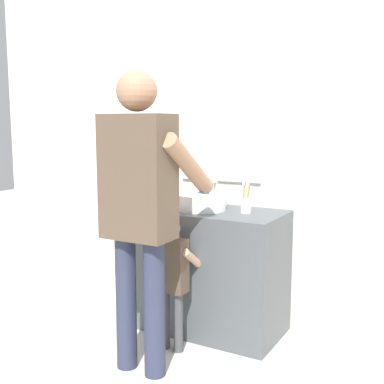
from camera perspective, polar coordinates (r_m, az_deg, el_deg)
The scene contains 9 objects.
ground_plane at distance 3.36m, azimuth -1.32°, elevation -17.24°, with size 14.00×14.00×0.00m, color silver.
back_wall at distance 3.58m, azimuth 3.72°, elevation 6.71°, with size 4.40×0.10×2.70m.
vanity_cabinet at distance 3.45m, azimuth 1.24°, elevation -8.99°, with size 1.11×0.54×0.85m, color #4C5156.
sink_basin at distance 3.32m, azimuth 1.10°, elevation -1.13°, with size 0.34×0.34×0.11m.
faucet at distance 3.50m, azimuth 2.71°, elevation -0.26°, with size 0.18×0.14×0.18m.
toothbrush_cup at distance 3.22m, azimuth 6.33°, elevation -1.51°, with size 0.07×0.07×0.21m.
soap_bottle at distance 3.51m, azimuth -3.15°, elevation -0.47°, with size 0.06×0.06×0.17m.
child_toddler at distance 3.09m, azimuth -2.33°, elevation -9.44°, with size 0.26×0.26×0.85m.
adult_parent at distance 2.73m, azimuth -6.10°, elevation -0.44°, with size 0.53×0.56×1.72m.
Camera 1 is at (1.56, -2.61, 1.44)m, focal length 45.54 mm.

